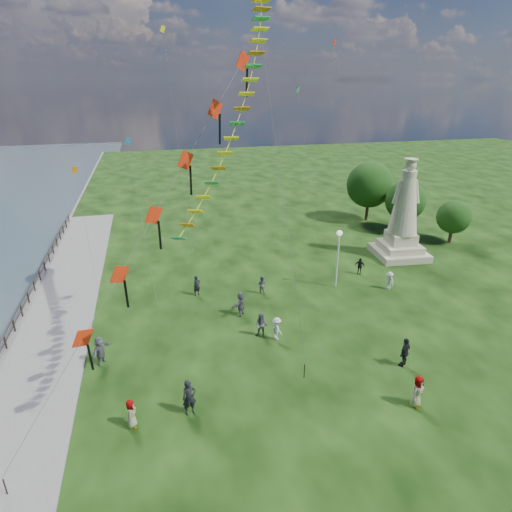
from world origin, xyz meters
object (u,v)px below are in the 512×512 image
object	(u,v)px
statue	(403,221)
lamppost	(339,247)
person_3	(405,352)
person_1	(261,325)
person_2	(277,328)
person_7	(262,284)
person_4	(417,392)
person_11	(241,304)
person_8	(389,281)
person_9	(360,266)
person_6	(197,286)
person_0	(189,397)
person_5	(100,350)
person_10	(131,414)

from	to	relation	value
statue	lamppost	world-z (taller)	statue
lamppost	person_3	bearing A→B (deg)	-92.19
person_1	person_2	size ratio (longest dim) A/B	1.10
lamppost	person_7	distance (m)	6.62
lamppost	person_4	distance (m)	13.90
statue	person_1	bearing A→B (deg)	-142.16
person_4	person_11	bearing A→B (deg)	91.10
statue	person_4	bearing A→B (deg)	-113.36
person_8	person_9	bearing A→B (deg)	-176.23
person_8	person_11	size ratio (longest dim) A/B	0.83
statue	person_6	world-z (taller)	statue
lamppost	person_1	xyz separation A→B (m)	(-7.62, -5.51, -2.60)
person_11	person_0	bearing A→B (deg)	14.85
person_5	person_11	size ratio (longest dim) A/B	0.99
person_0	person_5	xyz separation A→B (m)	(-4.57, 5.32, -0.08)
person_2	person_0	bearing A→B (deg)	111.86
person_2	person_7	size ratio (longest dim) A/B	1.05
person_5	person_1	bearing A→B (deg)	-53.66
person_2	person_6	xyz separation A→B (m)	(-4.20, 7.27, 0.04)
person_2	person_4	distance (m)	9.12
person_7	person_3	bearing A→B (deg)	154.09
person_0	person_8	size ratio (longest dim) A/B	1.30
person_4	person_6	xyz separation A→B (m)	(-9.30, 14.83, -0.08)
person_7	person_8	world-z (taller)	person_8
statue	person_11	size ratio (longest dim) A/B	5.05
person_2	person_9	xyz separation A→B (m)	(9.69, 7.77, -0.02)
person_3	person_11	bearing A→B (deg)	-77.21
lamppost	person_0	bearing A→B (deg)	-138.60
person_1	person_10	xyz separation A→B (m)	(-7.96, -5.98, -0.08)
person_0	person_1	bearing A→B (deg)	36.02
person_0	person_11	world-z (taller)	person_0
statue	person_7	distance (m)	15.29
person_1	person_7	size ratio (longest dim) A/B	1.16
lamppost	person_4	world-z (taller)	lamppost
person_2	person_10	xyz separation A→B (m)	(-8.84, -5.49, -0.01)
statue	person_5	world-z (taller)	statue
person_1	person_8	xyz separation A→B (m)	(11.50, 4.08, -0.09)
lamppost	person_6	size ratio (longest dim) A/B	2.98
person_4	person_7	bearing A→B (deg)	77.31
lamppost	person_10	distance (m)	19.55
person_6	person_9	distance (m)	13.90
statue	person_1	xyz separation A→B (m)	(-16.07, -10.09, -2.59)
person_6	person_5	bearing A→B (deg)	-153.51
lamppost	person_6	distance (m)	11.32
person_0	person_10	bearing A→B (deg)	172.06
person_1	person_2	xyz separation A→B (m)	(0.88, -0.49, -0.08)
person_7	person_4	bearing A→B (deg)	144.17
person_10	person_11	bearing A→B (deg)	-29.31
person_11	person_4	bearing A→B (deg)	73.12
person_2	person_6	size ratio (longest dim) A/B	0.95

